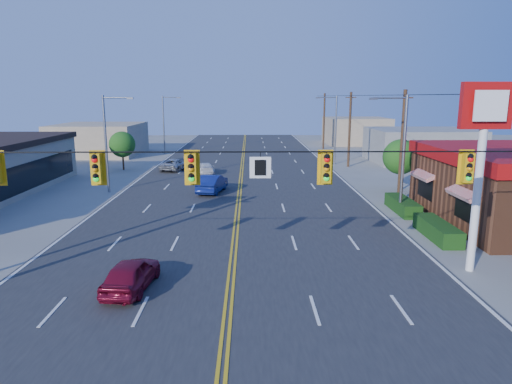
{
  "coord_description": "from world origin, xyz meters",
  "views": [
    {
      "loc": [
        0.81,
        -15.75,
        7.87
      ],
      "look_at": [
        1.22,
        11.34,
        2.2
      ],
      "focal_mm": 32.0,
      "sensor_mm": 36.0,
      "label": 1
    }
  ],
  "objects_px": {
    "signal_span": "(223,183)",
    "car_silver": "(175,165)",
    "car_blue": "(212,184)",
    "car_white": "(205,169)",
    "kfc_pylon": "(483,140)",
    "car_magenta": "(131,275)"
  },
  "relations": [
    {
      "from": "car_magenta",
      "to": "car_white",
      "type": "xyz_separation_m",
      "value": [
        0.31,
        29.04,
        -0.09
      ]
    },
    {
      "from": "car_magenta",
      "to": "car_white",
      "type": "height_order",
      "value": "car_magenta"
    },
    {
      "from": "signal_span",
      "to": "car_silver",
      "type": "bearing_deg",
      "value": 102.01
    },
    {
      "from": "signal_span",
      "to": "car_silver",
      "type": "height_order",
      "value": "signal_span"
    },
    {
      "from": "car_silver",
      "to": "kfc_pylon",
      "type": "bearing_deg",
      "value": 136.84
    },
    {
      "from": "signal_span",
      "to": "car_white",
      "type": "distance_m",
      "value": 31.55
    },
    {
      "from": "car_silver",
      "to": "car_blue",
      "type": "bearing_deg",
      "value": 127.8
    },
    {
      "from": "car_magenta",
      "to": "car_blue",
      "type": "height_order",
      "value": "car_blue"
    },
    {
      "from": "car_blue",
      "to": "car_silver",
      "type": "height_order",
      "value": "car_blue"
    },
    {
      "from": "signal_span",
      "to": "car_white",
      "type": "bearing_deg",
      "value": 96.7
    },
    {
      "from": "kfc_pylon",
      "to": "car_blue",
      "type": "xyz_separation_m",
      "value": [
        -13.27,
        17.56,
        -5.3
      ]
    },
    {
      "from": "kfc_pylon",
      "to": "car_white",
      "type": "relative_size",
      "value": 2.18
    },
    {
      "from": "kfc_pylon",
      "to": "car_white",
      "type": "bearing_deg",
      "value": 118.63
    },
    {
      "from": "kfc_pylon",
      "to": "car_silver",
      "type": "bearing_deg",
      "value": 121.86
    },
    {
      "from": "kfc_pylon",
      "to": "car_magenta",
      "type": "xyz_separation_m",
      "value": [
        -15.07,
        -2.0,
        -5.39
      ]
    },
    {
      "from": "car_white",
      "to": "car_silver",
      "type": "distance_m",
      "value": 4.12
    },
    {
      "from": "signal_span",
      "to": "kfc_pylon",
      "type": "xyz_separation_m",
      "value": [
        11.12,
        4.0,
        1.16
      ]
    },
    {
      "from": "signal_span",
      "to": "kfc_pylon",
      "type": "relative_size",
      "value": 2.86
    },
    {
      "from": "car_blue",
      "to": "car_silver",
      "type": "relative_size",
      "value": 1.01
    },
    {
      "from": "car_blue",
      "to": "car_silver",
      "type": "distance_m",
      "value": 12.73
    },
    {
      "from": "signal_span",
      "to": "car_blue",
      "type": "relative_size",
      "value": 5.36
    },
    {
      "from": "signal_span",
      "to": "car_blue",
      "type": "height_order",
      "value": "signal_span"
    }
  ]
}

